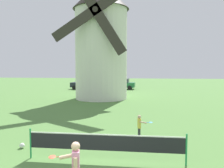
# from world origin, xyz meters

# --- Properties ---
(windmill) EXTENTS (8.26, 6.12, 12.59)m
(windmill) POSITION_xyz_m (-2.31, 18.22, 6.26)
(windmill) COLOR silver
(windmill) RESTS_ON ground_plane
(tennis_net) EXTENTS (5.58, 0.06, 1.10)m
(tennis_net) POSITION_xyz_m (0.47, 2.41, 0.69)
(tennis_net) COLOR #238E4C
(tennis_net) RESTS_ON ground_plane
(player_near) EXTENTS (0.87, 0.49, 1.49)m
(player_near) POSITION_xyz_m (0.06, 0.06, 0.84)
(player_near) COLOR #333338
(player_near) RESTS_ON ground_plane
(player_far) EXTENTS (0.71, 0.38, 1.10)m
(player_far) POSITION_xyz_m (1.69, 5.18, 0.63)
(player_far) COLOR #333338
(player_far) RESTS_ON ground_plane
(stray_ball) EXTENTS (0.22, 0.22, 0.22)m
(stray_ball) POSITION_xyz_m (-3.12, 3.32, 0.11)
(stray_ball) COLOR silver
(stray_ball) RESTS_ON ground_plane
(parked_car_black) EXTENTS (4.28, 2.21, 1.56)m
(parked_car_black) POSITION_xyz_m (-6.35, 27.76, 0.81)
(parked_car_black) COLOR #1E232D
(parked_car_black) RESTS_ON ground_plane
(parked_car_green) EXTENTS (4.27, 2.16, 1.56)m
(parked_car_green) POSITION_xyz_m (-1.05, 28.54, 0.81)
(parked_car_green) COLOR #1E6638
(parked_car_green) RESTS_ON ground_plane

